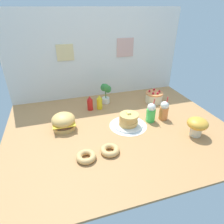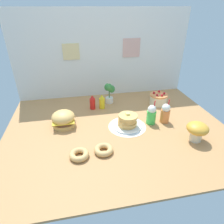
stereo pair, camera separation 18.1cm
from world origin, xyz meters
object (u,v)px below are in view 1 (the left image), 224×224
object	(u,v)px
donut_pink_glaze	(86,157)
potted_plant	(106,92)
pancake_stack	(128,120)
mustard_bottle	(99,103)
donut_chocolate	(110,150)
cream_soda_cup	(151,113)
orange_float_cup	(164,110)
burger	(64,122)
mushroom_stool	(197,125)
ketchup_bottle	(90,103)
layer_cake	(154,97)

from	to	relation	value
donut_pink_glaze	potted_plant	size ratio (longest dim) A/B	0.61
potted_plant	pancake_stack	bearing A→B (deg)	-82.62
mustard_bottle	donut_chocolate	world-z (taller)	mustard_bottle
pancake_stack	mustard_bottle	bearing A→B (deg)	112.78
cream_soda_cup	donut_chocolate	size ratio (longest dim) A/B	1.61
pancake_stack	orange_float_cup	xyz separation A→B (m)	(0.41, 0.02, 0.04)
burger	mushroom_stool	xyz separation A→B (m)	(1.18, -0.48, 0.03)
ketchup_bottle	donut_pink_glaze	distance (m)	0.85
ketchup_bottle	orange_float_cup	size ratio (longest dim) A/B	0.67
layer_cake	potted_plant	xyz separation A→B (m)	(-0.59, 0.15, 0.07)
layer_cake	pancake_stack	bearing A→B (deg)	-140.14
potted_plant	mustard_bottle	bearing A→B (deg)	-131.15
donut_pink_glaze	cream_soda_cup	bearing A→B (deg)	26.58
burger	ketchup_bottle	bearing A→B (deg)	43.80
orange_float_cup	donut_chocolate	xyz separation A→B (m)	(-0.71, -0.36, -0.08)
layer_cake	donut_chocolate	world-z (taller)	layer_cake
donut_chocolate	potted_plant	distance (m)	0.96
pancake_stack	mushroom_stool	world-z (taller)	mushroom_stool
cream_soda_cup	donut_pink_glaze	world-z (taller)	cream_soda_cup
ketchup_bottle	donut_pink_glaze	bearing A→B (deg)	-103.63
pancake_stack	cream_soda_cup	world-z (taller)	cream_soda_cup
pancake_stack	layer_cake	distance (m)	0.67
donut_chocolate	pancake_stack	bearing A→B (deg)	48.77
burger	layer_cake	world-z (taller)	burger
mushroom_stool	orange_float_cup	bearing A→B (deg)	111.08
burger	mushroom_stool	distance (m)	1.28
donut_chocolate	potted_plant	bearing A→B (deg)	76.54
donut_chocolate	mushroom_stool	xyz separation A→B (m)	(0.85, 0.00, 0.09)
layer_cake	cream_soda_cup	size ratio (longest dim) A/B	0.83
mushroom_stool	burger	bearing A→B (deg)	157.72
layer_cake	ketchup_bottle	xyz separation A→B (m)	(-0.82, 0.03, 0.01)
burger	donut_chocolate	world-z (taller)	burger
donut_pink_glaze	donut_chocolate	xyz separation A→B (m)	(0.20, 0.02, 0.00)
layer_cake	donut_chocolate	xyz separation A→B (m)	(-0.81, -0.77, -0.04)
burger	mustard_bottle	world-z (taller)	mustard_bottle
ketchup_bottle	cream_soda_cup	bearing A→B (deg)	-38.08
pancake_stack	ketchup_bottle	world-z (taller)	ketchup_bottle
burger	donut_chocolate	size ratio (longest dim) A/B	1.43
ketchup_bottle	mushroom_stool	xyz separation A→B (m)	(0.85, -0.80, 0.03)
burger	mushroom_stool	size ratio (longest dim) A/B	1.21
layer_cake	mustard_bottle	bearing A→B (deg)	178.10
pancake_stack	potted_plant	xyz separation A→B (m)	(-0.08, 0.58, 0.08)
cream_soda_cup	mushroom_stool	distance (m)	0.46
orange_float_cup	donut_pink_glaze	xyz separation A→B (m)	(-0.91, -0.38, -0.08)
pancake_stack	donut_chocolate	bearing A→B (deg)	-131.23
cream_soda_cup	orange_float_cup	size ratio (longest dim) A/B	1.00
layer_cake	potted_plant	world-z (taller)	potted_plant
ketchup_bottle	mushroom_stool	distance (m)	1.17
layer_cake	donut_chocolate	size ratio (longest dim) A/B	1.34
cream_soda_cup	donut_pink_glaze	distance (m)	0.85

